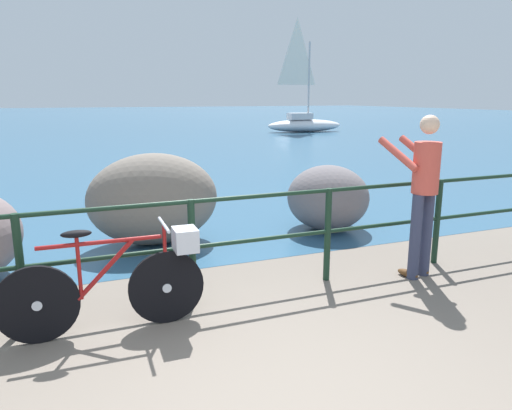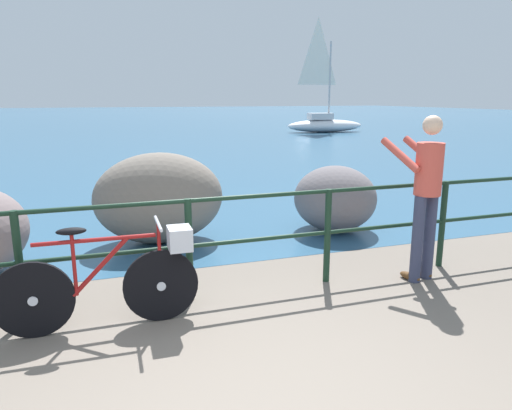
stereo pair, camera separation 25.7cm
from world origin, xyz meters
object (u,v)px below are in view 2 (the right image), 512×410
Objects in this scene: bicycle at (117,276)px; person_at_railing at (426,191)px; breakwater_boulder_main at (159,198)px; breakwater_boulder_right at (335,198)px; sailboat at (324,119)px.

bicycle is 3.23m from person_at_railing.
person_at_railing is 3.43m from breakwater_boulder_main.
bicycle is 3.89m from breakwater_boulder_right.
breakwater_boulder_main reaches higher than breakwater_boulder_right.
breakwater_boulder_right is at bearing 34.96° from bicycle.
breakwater_boulder_right is (3.24, 2.15, 0.02)m from bicycle.
person_at_railing is at bearing -91.56° from breakwater_boulder_right.
person_at_railing is 1.02× the size of breakwater_boulder_main.
person_at_railing is at bearing -42.81° from breakwater_boulder_main.
breakwater_boulder_main reaches higher than bicycle.
breakwater_boulder_main is 2.57m from breakwater_boulder_right.
breakwater_boulder_right is (0.06, 2.08, -0.51)m from person_at_railing.
breakwater_boulder_right is at bearing -111.89° from sailboat.
sailboat reaches higher than person_at_railing.
sailboat is (11.58, 18.02, 0.09)m from breakwater_boulder_main.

